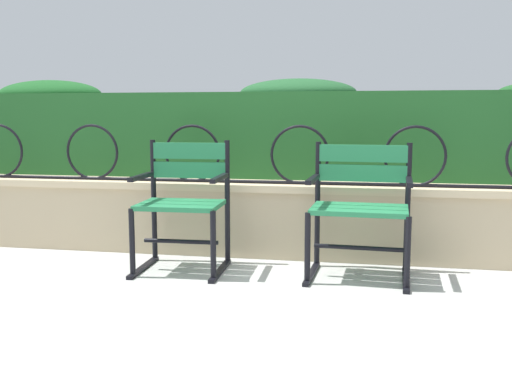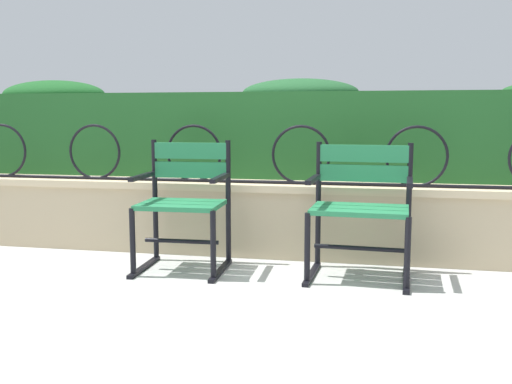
{
  "view_description": "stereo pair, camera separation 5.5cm",
  "coord_description": "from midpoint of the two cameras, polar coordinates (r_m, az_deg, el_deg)",
  "views": [
    {
      "loc": [
        0.66,
        -3.38,
        1.02
      ],
      "look_at": [
        0.0,
        0.07,
        0.55
      ],
      "focal_mm": 40.57,
      "sensor_mm": 36.0,
      "label": 1
    },
    {
      "loc": [
        0.71,
        -3.37,
        1.02
      ],
      "look_at": [
        0.0,
        0.07,
        0.55
      ],
      "focal_mm": 40.57,
      "sensor_mm": 36.0,
      "label": 2
    }
  ],
  "objects": [
    {
      "name": "ground_plane",
      "position": [
        3.59,
        -0.67,
        -8.89
      ],
      "size": [
        60.0,
        60.0,
        0.0
      ],
      "primitive_type": "plane",
      "color": "#ADADA8"
    },
    {
      "name": "stone_wall",
      "position": [
        4.24,
        1.32,
        -2.58
      ],
      "size": [
        7.38,
        0.41,
        0.53
      ],
      "color": "tan",
      "rests_on": "ground"
    },
    {
      "name": "iron_arch_fence",
      "position": [
        4.14,
        -1.15,
        3.42
      ],
      "size": [
        6.84,
        0.02,
        0.42
      ],
      "color": "black",
      "rests_on": "stone_wall"
    },
    {
      "name": "hedge_row",
      "position": [
        4.65,
        2.18,
        6.08
      ],
      "size": [
        7.24,
        0.6,
        0.78
      ],
      "color": "#1E5123",
      "rests_on": "stone_wall"
    },
    {
      "name": "park_chair_left",
      "position": [
        3.85,
        -7.57,
        -0.83
      ],
      "size": [
        0.58,
        0.54,
        0.85
      ],
      "color": "#237547",
      "rests_on": "ground"
    },
    {
      "name": "park_chair_right",
      "position": [
        3.69,
        9.83,
        -1.19
      ],
      "size": [
        0.65,
        0.55,
        0.84
      ],
      "color": "#237547",
      "rests_on": "ground"
    }
  ]
}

